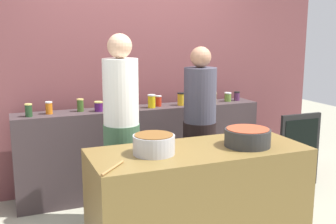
{
  "coord_description": "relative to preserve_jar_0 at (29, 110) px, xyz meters",
  "views": [
    {
      "loc": [
        -1.36,
        -3.04,
        1.77
      ],
      "look_at": [
        0.0,
        0.35,
        1.05
      ],
      "focal_mm": 43.63,
      "sensor_mm": 36.0,
      "label": 1
    }
  ],
  "objects": [
    {
      "name": "preserve_jar_6",
      "position": [
        1.26,
        0.0,
        0.01
      ],
      "size": [
        0.09,
        0.09,
        0.14
      ],
      "color": "gold",
      "rests_on": "display_shelf"
    },
    {
      "name": "preserve_jar_9",
      "position": [
        1.72,
        0.01,
        -0.0
      ],
      "size": [
        0.07,
        0.07,
        0.12
      ],
      "color": "#354925",
      "rests_on": "display_shelf"
    },
    {
      "name": "preserve_jar_2",
      "position": [
        0.51,
        0.08,
        0.0
      ],
      "size": [
        0.07,
        0.07,
        0.13
      ],
      "color": "#3B5B22",
      "rests_on": "display_shelf"
    },
    {
      "name": "preserve_jar_11",
      "position": [
        2.23,
        0.06,
        -0.01
      ],
      "size": [
        0.08,
        0.08,
        0.11
      ],
      "color": "olive",
      "rests_on": "display_shelf"
    },
    {
      "name": "display_shelf",
      "position": [
        1.17,
        0.06,
        -0.55
      ],
      "size": [
        2.7,
        0.36,
        0.96
      ],
      "primitive_type": "cube",
      "color": "#3F3234",
      "rests_on": "ground"
    },
    {
      "name": "storefront_wall",
      "position": [
        1.17,
        0.41,
        0.47
      ],
      "size": [
        4.8,
        0.12,
        3.0
      ],
      "primitive_type": "cube",
      "color": "brown",
      "rests_on": "ground"
    },
    {
      "name": "preserve_jar_8",
      "position": [
        1.61,
        0.02,
        0.01
      ],
      "size": [
        0.08,
        0.08,
        0.14
      ],
      "color": "gold",
      "rests_on": "display_shelf"
    },
    {
      "name": "preserve_jar_3",
      "position": [
        0.68,
        0.01,
        -0.01
      ],
      "size": [
        0.09,
        0.09,
        0.1
      ],
      "color": "#461558",
      "rests_on": "display_shelf"
    },
    {
      "name": "preserve_jar_5",
      "position": [
        1.09,
        0.06,
        -0.01
      ],
      "size": [
        0.08,
        0.08,
        0.1
      ],
      "color": "yellow",
      "rests_on": "display_shelf"
    },
    {
      "name": "cook_in_cap",
      "position": [
        1.59,
        -0.5,
        -0.28
      ],
      "size": [
        0.34,
        0.34,
        1.63
      ],
      "color": "black",
      "rests_on": "ground"
    },
    {
      "name": "preserve_jar_12",
      "position": [
        2.36,
        0.07,
        -0.01
      ],
      "size": [
        0.07,
        0.07,
        0.11
      ],
      "color": "#53274E",
      "rests_on": "display_shelf"
    },
    {
      "name": "prep_table",
      "position": [
        1.17,
        -1.34,
        -0.59
      ],
      "size": [
        1.7,
        0.7,
        0.88
      ],
      "primitive_type": "cube",
      "color": "brown",
      "rests_on": "ground"
    },
    {
      "name": "cooking_pot_left",
      "position": [
        0.8,
        -1.33,
        -0.08
      ],
      "size": [
        0.31,
        0.31,
        0.15
      ],
      "color": "#B7B7BC",
      "rests_on": "prep_table"
    },
    {
      "name": "cooking_pot_center",
      "position": [
        1.56,
        -1.41,
        -0.08
      ],
      "size": [
        0.36,
        0.36,
        0.14
      ],
      "color": "#2D2D2D",
      "rests_on": "prep_table"
    },
    {
      "name": "preserve_jar_1",
      "position": [
        0.2,
        0.06,
        -0.0
      ],
      "size": [
        0.07,
        0.07,
        0.12
      ],
      "color": "orange",
      "rests_on": "display_shelf"
    },
    {
      "name": "preserve_jar_4",
      "position": [
        0.99,
        0.07,
        0.0
      ],
      "size": [
        0.07,
        0.07,
        0.13
      ],
      "color": "maroon",
      "rests_on": "display_shelf"
    },
    {
      "name": "cook_with_tongs",
      "position": [
        0.75,
        -0.61,
        -0.22
      ],
      "size": [
        0.33,
        0.33,
        1.76
      ],
      "color": "#3E6345",
      "rests_on": "ground"
    },
    {
      "name": "chalkboard_sign",
      "position": [
        2.89,
        -0.46,
        -0.59
      ],
      "size": [
        0.53,
        0.05,
        0.86
      ],
      "color": "black",
      "rests_on": "ground"
    },
    {
      "name": "preserve_jar_10",
      "position": [
        2.0,
        -0.01,
        0.0
      ],
      "size": [
        0.08,
        0.08,
        0.13
      ],
      "color": "gold",
      "rests_on": "display_shelf"
    },
    {
      "name": "preserve_jar_7",
      "position": [
        1.36,
        0.06,
        -0.0
      ],
      "size": [
        0.07,
        0.07,
        0.12
      ],
      "color": "red",
      "rests_on": "display_shelf"
    },
    {
      "name": "preserve_jar_0",
      "position": [
        0.0,
        0.0,
        0.0
      ],
      "size": [
        0.07,
        0.07,
        0.13
      ],
      "color": "#234424",
      "rests_on": "display_shelf"
    },
    {
      "name": "wooden_spoon",
      "position": [
        0.43,
        -1.56,
        -0.14
      ],
      "size": [
        0.21,
        0.23,
        0.02
      ],
      "primitive_type": "cylinder",
      "rotation": [
        1.57,
        0.0,
        2.41
      ],
      "color": "#9E703D",
      "rests_on": "prep_table"
    }
  ]
}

